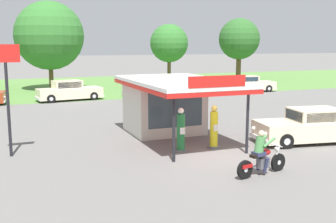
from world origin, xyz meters
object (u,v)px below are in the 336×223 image
object	(u,v)px
gas_pump_nearside	(181,132)
motorcycle_with_rider	(261,157)
parked_car_second_row_spare	(69,91)
parked_car_back_row_far_left	(248,84)
parked_car_back_row_left	(151,87)
bystander_leaning_by_kiosk	(183,92)
roadside_pole_sign	(7,80)
gas_pump_offside	(214,129)
featured_classic_sedan	(312,127)

from	to	relation	value
gas_pump_nearside	motorcycle_with_rider	size ratio (longest dim) A/B	0.84
parked_car_second_row_spare	parked_car_back_row_far_left	bearing A→B (deg)	-0.37
motorcycle_with_rider	parked_car_back_row_left	xyz separation A→B (m)	(4.07, 22.39, 0.08)
parked_car_second_row_spare	bystander_leaning_by_kiosk	world-z (taller)	parked_car_second_row_spare
parked_car_back_row_far_left	parked_car_back_row_left	bearing A→B (deg)	176.00
parked_car_back_row_left	bystander_leaning_by_kiosk	size ratio (longest dim) A/B	3.44
gas_pump_nearside	parked_car_back_row_far_left	world-z (taller)	gas_pump_nearside
parked_car_back_row_left	roadside_pole_sign	size ratio (longest dim) A/B	1.21
gas_pump_nearside	parked_car_back_row_far_left	size ratio (longest dim) A/B	0.35
gas_pump_offside	roadside_pole_sign	xyz separation A→B (m)	(-8.20, 1.93, 2.21)
motorcycle_with_rider	roadside_pole_sign	size ratio (longest dim) A/B	0.50
featured_classic_sedan	parked_car_back_row_left	xyz separation A→B (m)	(-0.94, 19.21, 0.01)
parked_car_back_row_far_left	parked_car_second_row_spare	size ratio (longest dim) A/B	0.98
roadside_pole_sign	gas_pump_nearside	bearing A→B (deg)	-16.26
gas_pump_offside	featured_classic_sedan	size ratio (longest dim) A/B	0.34
parked_car_back_row_left	motorcycle_with_rider	bearing A→B (deg)	-100.30
gas_pump_nearside	parked_car_back_row_left	xyz separation A→B (m)	(5.38, 18.50, -0.12)
parked_car_back_row_far_left	parked_car_second_row_spare	world-z (taller)	parked_car_second_row_spare
bystander_leaning_by_kiosk	roadside_pole_sign	xyz separation A→B (m)	(-12.69, -11.32, 2.25)
gas_pump_nearside	parked_car_second_row_spare	world-z (taller)	gas_pump_nearside
motorcycle_with_rider	bystander_leaning_by_kiosk	distance (m)	17.78
gas_pump_nearside	gas_pump_offside	size ratio (longest dim) A/B	0.99
gas_pump_offside	featured_classic_sedan	distance (m)	4.80
gas_pump_offside	parked_car_second_row_spare	distance (m)	18.26
featured_classic_sedan	parked_car_second_row_spare	size ratio (longest dim) A/B	1.03
parked_car_back_row_left	parked_car_second_row_spare	world-z (taller)	parked_car_back_row_left
parked_car_second_row_spare	motorcycle_with_rider	bearing A→B (deg)	-81.77
featured_classic_sedan	gas_pump_offside	bearing A→B (deg)	171.58
gas_pump_offside	parked_car_back_row_left	distance (m)	18.89
parked_car_second_row_spare	gas_pump_nearside	bearing A→B (deg)	-84.13
bystander_leaning_by_kiosk	parked_car_back_row_far_left	bearing A→B (deg)	27.34
gas_pump_nearside	roadside_pole_sign	size ratio (longest dim) A/B	0.42
parked_car_back_row_left	parked_car_second_row_spare	distance (m)	7.25
featured_classic_sedan	bystander_leaning_by_kiosk	xyz separation A→B (m)	(-0.25, 13.95, 0.10)
gas_pump_nearside	motorcycle_with_rider	world-z (taller)	gas_pump_nearside
featured_classic_sedan	parked_car_second_row_spare	distance (m)	20.35
featured_classic_sedan	roadside_pole_sign	xyz separation A→B (m)	(-12.95, 2.64, 2.35)
parked_car_second_row_spare	gas_pump_offside	bearing A→B (deg)	-79.23
gas_pump_nearside	parked_car_second_row_spare	xyz separation A→B (m)	(-1.85, 17.94, -0.12)
gas_pump_offside	parked_car_back_row_far_left	distance (m)	22.29
featured_classic_sedan	roadside_pole_sign	distance (m)	13.42
gas_pump_nearside	bystander_leaning_by_kiosk	size ratio (longest dim) A/B	1.19
gas_pump_offside	bystander_leaning_by_kiosk	distance (m)	13.99
featured_classic_sedan	gas_pump_nearside	bearing A→B (deg)	173.65
motorcycle_with_rider	featured_classic_sedan	world-z (taller)	motorcycle_with_rider
featured_classic_sedan	bystander_leaning_by_kiosk	distance (m)	13.96
parked_car_back_row_left	bystander_leaning_by_kiosk	bearing A→B (deg)	-82.59
featured_classic_sedan	parked_car_back_row_left	bearing A→B (deg)	92.79
motorcycle_with_rider	parked_car_second_row_spare	size ratio (longest dim) A/B	0.41
gas_pump_nearside	gas_pump_offside	world-z (taller)	gas_pump_offside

